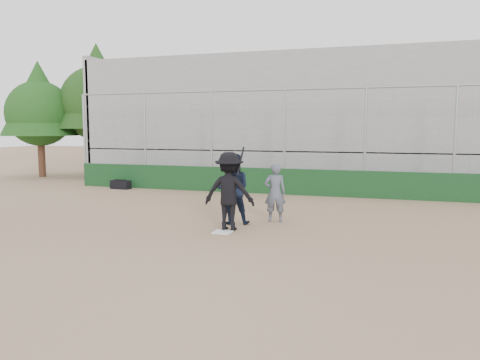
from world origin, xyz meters
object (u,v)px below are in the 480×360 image
(batter_at_plate, at_px, (229,191))
(catcher_crouched, at_px, (233,201))
(umpire, at_px, (275,196))
(equipment_bag, at_px, (121,185))

(batter_at_plate, bearing_deg, catcher_crouched, 100.96)
(batter_at_plate, relative_size, catcher_crouched, 1.66)
(umpire, bearing_deg, catcher_crouched, 16.33)
(batter_at_plate, distance_m, equipment_bag, 9.30)
(umpire, height_order, equipment_bag, umpire)
(catcher_crouched, relative_size, umpire, 0.87)
(catcher_crouched, height_order, umpire, umpire)
(umpire, relative_size, equipment_bag, 1.67)
(umpire, bearing_deg, equipment_bag, -48.20)
(batter_at_plate, height_order, equipment_bag, batter_at_plate)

